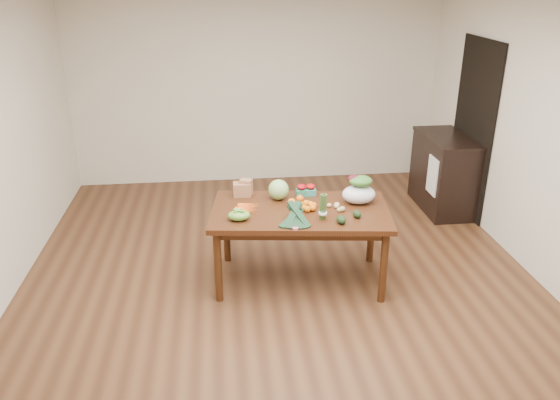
{
  "coord_description": "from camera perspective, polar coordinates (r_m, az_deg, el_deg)",
  "views": [
    {
      "loc": [
        -0.52,
        -4.42,
        2.81
      ],
      "look_at": [
        -0.02,
        0.0,
        0.92
      ],
      "focal_mm": 35.0,
      "sensor_mm": 36.0,
      "label": 1
    }
  ],
  "objects": [
    {
      "name": "avocado_a",
      "position": [
        4.8,
        6.4,
        -2.05
      ],
      "size": [
        0.1,
        0.13,
        0.07
      ],
      "primitive_type": "ellipsoid",
      "rotation": [
        0.0,
        0.0,
        0.3
      ],
      "color": "black",
      "rests_on": "dining_table"
    },
    {
      "name": "asparagus_bundle",
      "position": [
        4.83,
        4.51,
        -0.71
      ],
      "size": [
        0.09,
        0.13,
        0.26
      ],
      "primitive_type": null,
      "rotation": [
        0.15,
        0.0,
        -0.12
      ],
      "color": "#597E3A",
      "rests_on": "dining_table"
    },
    {
      "name": "snap_pea_bag",
      "position": [
        4.85,
        -4.31,
        -1.6
      ],
      "size": [
        0.2,
        0.15,
        0.09
      ],
      "primitive_type": "ellipsoid",
      "color": "#68A838",
      "rests_on": "dining_table"
    },
    {
      "name": "orange_c",
      "position": [
        5.08,
        3.2,
        -0.53
      ],
      "size": [
        0.07,
        0.07,
        0.07
      ],
      "primitive_type": "sphere",
      "color": "#F1520E",
      "rests_on": "dining_table"
    },
    {
      "name": "strawberry_basket_a",
      "position": [
        5.37,
        2.24,
        0.95
      ],
      "size": [
        0.11,
        0.11,
        0.09
      ],
      "primitive_type": null,
      "rotation": [
        0.0,
        0.0,
        -0.12
      ],
      "color": "#B50C1A",
      "rests_on": "dining_table"
    },
    {
      "name": "avocado_b",
      "position": [
        4.94,
        8.04,
        -1.46
      ],
      "size": [
        0.1,
        0.12,
        0.07
      ],
      "primitive_type": "ellipsoid",
      "rotation": [
        0.0,
        0.0,
        0.3
      ],
      "color": "black",
      "rests_on": "dining_table"
    },
    {
      "name": "kale_bunch",
      "position": [
        4.74,
        1.61,
        -1.71
      ],
      "size": [
        0.37,
        0.44,
        0.16
      ],
      "primitive_type": null,
      "rotation": [
        0.0,
        0.0,
        -0.12
      ],
      "color": "black",
      "rests_on": "dining_table"
    },
    {
      "name": "room_walls",
      "position": [
        4.68,
        0.23,
        4.84
      ],
      "size": [
        5.02,
        6.02,
        2.7
      ],
      "color": "silver",
      "rests_on": "floor"
    },
    {
      "name": "potato_c",
      "position": [
        5.11,
        5.94,
        -0.68
      ],
      "size": [
        0.05,
        0.04,
        0.04
      ],
      "primitive_type": "ellipsoid",
      "color": "#D2BA79",
      "rests_on": "dining_table"
    },
    {
      "name": "floor",
      "position": [
        5.26,
        0.2,
        -9.27
      ],
      "size": [
        6.0,
        6.0,
        0.0
      ],
      "primitive_type": "plane",
      "color": "brown",
      "rests_on": "ground"
    },
    {
      "name": "cabinet",
      "position": [
        7.09,
        16.69,
        2.73
      ],
      "size": [
        0.52,
        1.02,
        0.94
      ],
      "primitive_type": "cube",
      "color": "black",
      "rests_on": "floor"
    },
    {
      "name": "cabbage",
      "position": [
        5.26,
        -0.16,
        1.09
      ],
      "size": [
        0.2,
        0.2,
        0.2
      ],
      "primitive_type": "sphere",
      "color": "#95CB75",
      "rests_on": "dining_table"
    },
    {
      "name": "strawberry_basket_b",
      "position": [
        5.39,
        3.21,
        1.01
      ],
      "size": [
        0.11,
        0.11,
        0.09
      ],
      "primitive_type": null,
      "rotation": [
        0.0,
        0.0,
        -0.12
      ],
      "color": "red",
      "rests_on": "dining_table"
    },
    {
      "name": "paper_bag",
      "position": [
        5.36,
        -3.99,
        1.25
      ],
      "size": [
        0.25,
        0.22,
        0.16
      ],
      "primitive_type": null,
      "rotation": [
        0.0,
        0.0,
        -0.12
      ],
      "color": "#A26548",
      "rests_on": "dining_table"
    },
    {
      "name": "doorway_dark",
      "position": [
        6.95,
        19.49,
        7.01
      ],
      "size": [
        0.02,
        1.0,
        2.1
      ],
      "primitive_type": "cube",
      "color": "black",
      "rests_on": "floor"
    },
    {
      "name": "dish_towel",
      "position": [
        6.72,
        15.63,
        2.46
      ],
      "size": [
        0.02,
        0.28,
        0.45
      ],
      "primitive_type": "cube",
      "color": "white",
      "rests_on": "cabinet"
    },
    {
      "name": "mandarin_cluster",
      "position": [
        5.05,
        2.73,
        -0.5
      ],
      "size": [
        0.2,
        0.2,
        0.1
      ],
      "primitive_type": null,
      "rotation": [
        0.0,
        0.0,
        -0.12
      ],
      "color": "orange",
      "rests_on": "dining_table"
    },
    {
      "name": "salad_bag",
      "position": [
        5.21,
        8.25,
        0.95
      ],
      "size": [
        0.35,
        0.28,
        0.25
      ],
      "primitive_type": null,
      "rotation": [
        0.0,
        0.0,
        -0.12
      ],
      "color": "white",
      "rests_on": "dining_table"
    },
    {
      "name": "dining_table",
      "position": [
        5.24,
        2.08,
        -4.73
      ],
      "size": [
        1.74,
        1.11,
        0.75
      ],
      "primitive_type": "cube",
      "rotation": [
        0.0,
        0.0,
        -0.12
      ],
      "color": "#452310",
      "rests_on": "floor"
    },
    {
      "name": "orange_b",
      "position": [
        5.21,
        2.09,
        0.13
      ],
      "size": [
        0.07,
        0.07,
        0.07
      ],
      "primitive_type": "sphere",
      "color": "orange",
      "rests_on": "dining_table"
    },
    {
      "name": "potato_d",
      "position": [
        5.13,
        5.96,
        -0.51
      ],
      "size": [
        0.06,
        0.05,
        0.05
      ],
      "primitive_type": "ellipsoid",
      "color": "tan",
      "rests_on": "dining_table"
    },
    {
      "name": "potato_a",
      "position": [
        5.13,
        5.16,
        -0.55
      ],
      "size": [
        0.05,
        0.04,
        0.04
      ],
      "primitive_type": "ellipsoid",
      "color": "tan",
      "rests_on": "dining_table"
    },
    {
      "name": "orange_a",
      "position": [
        5.11,
        1.23,
        -0.28
      ],
      "size": [
        0.08,
        0.08,
        0.08
      ],
      "primitive_type": "sphere",
      "color": "orange",
      "rests_on": "dining_table"
    },
    {
      "name": "potato_e",
      "position": [
        5.05,
        6.51,
        -0.94
      ],
      "size": [
        0.06,
        0.05,
        0.05
      ],
      "primitive_type": "ellipsoid",
      "color": "tan",
      "rests_on": "dining_table"
    },
    {
      "name": "carrots",
      "position": [
        5.08,
        -3.38,
        -0.81
      ],
      "size": [
        0.24,
        0.24,
        0.03
      ],
      "primitive_type": null,
      "rotation": [
        0.0,
        0.0,
        -0.12
      ],
      "color": "orange",
      "rests_on": "dining_table"
    },
    {
      "name": "potato_b",
      "position": [
        5.04,
        6.21,
        -1.03
      ],
      "size": [
        0.05,
        0.04,
        0.04
      ],
      "primitive_type": "ellipsoid",
      "color": "tan",
      "rests_on": "dining_table"
    }
  ]
}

